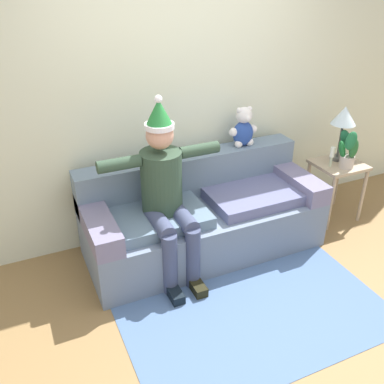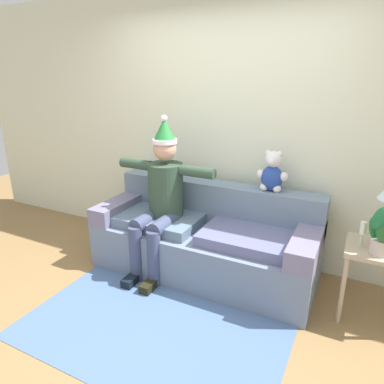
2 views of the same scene
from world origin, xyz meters
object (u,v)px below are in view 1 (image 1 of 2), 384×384
object	(u,v)px
side_table	(337,174)
potted_plant	(348,150)
teddy_bear	(243,128)
table_lamp	(344,118)
person_seated	(166,190)
couch	(202,215)
candle_tall	(332,154)

from	to	relation	value
side_table	potted_plant	world-z (taller)	potted_plant
side_table	potted_plant	xyz separation A→B (m)	(-0.01, -0.10, 0.30)
teddy_bear	table_lamp	world-z (taller)	teddy_bear
person_seated	table_lamp	world-z (taller)	person_seated
teddy_bear	potted_plant	bearing A→B (deg)	-24.59
couch	person_seated	bearing A→B (deg)	-158.02
teddy_bear	candle_tall	xyz separation A→B (m)	(0.80, -0.35, -0.27)
teddy_bear	table_lamp	size ratio (longest dim) A/B	0.69
couch	potted_plant	size ratio (longest dim) A/B	5.35
table_lamp	potted_plant	distance (m)	0.32
side_table	potted_plant	distance (m)	0.31
person_seated	table_lamp	bearing A→B (deg)	5.23
teddy_bear	potted_plant	distance (m)	1.04
side_table	table_lamp	size ratio (longest dim) A/B	1.11
table_lamp	potted_plant	xyz separation A→B (m)	(-0.05, -0.18, -0.25)
side_table	candle_tall	xyz separation A→B (m)	(-0.13, -0.02, 0.25)
side_table	table_lamp	xyz separation A→B (m)	(0.05, 0.09, 0.55)
person_seated	table_lamp	xyz separation A→B (m)	(1.93, 0.18, 0.28)
table_lamp	candle_tall	size ratio (longest dim) A/B	2.72
person_seated	candle_tall	world-z (taller)	person_seated
teddy_bear	candle_tall	distance (m)	0.92
teddy_bear	side_table	distance (m)	1.12
potted_plant	person_seated	bearing A→B (deg)	179.80
table_lamp	candle_tall	distance (m)	0.37
person_seated	couch	bearing A→B (deg)	21.98
teddy_bear	potted_plant	world-z (taller)	teddy_bear
candle_tall	couch	bearing A→B (deg)	176.01
couch	side_table	world-z (taller)	couch
teddy_bear	couch	bearing A→B (deg)	-154.94
table_lamp	side_table	bearing A→B (deg)	-117.90
couch	teddy_bear	xyz separation A→B (m)	(0.55, 0.26, 0.67)
couch	table_lamp	bearing A→B (deg)	0.52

